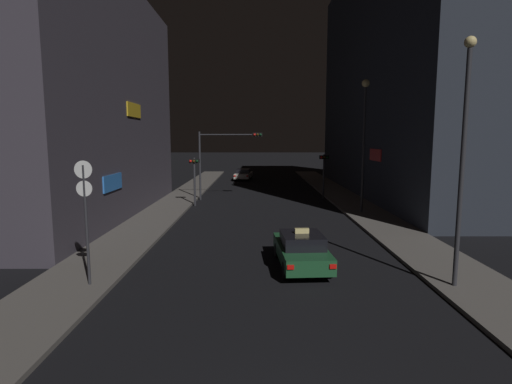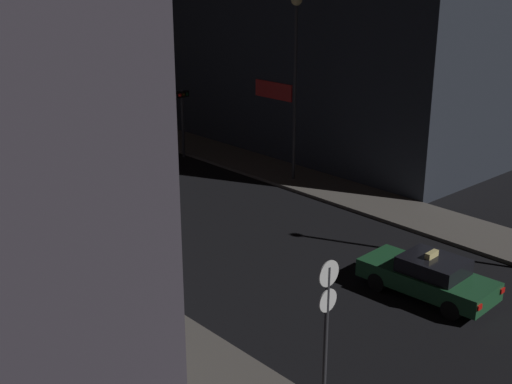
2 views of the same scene
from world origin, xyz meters
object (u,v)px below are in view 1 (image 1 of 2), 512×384
traffic_light_left_kerb (193,172)px  street_lamp_near_block (462,145)px  traffic_light_overhead (222,151)px  traffic_light_right_kerb (323,167)px  far_car (242,174)px  street_lamp_far_block (363,124)px  sign_pole_left (84,211)px  taxi (300,249)px

traffic_light_left_kerb → street_lamp_near_block: street_lamp_near_block is taller
traffic_light_overhead → traffic_light_right_kerb: bearing=5.3°
traffic_light_overhead → far_car: bearing=86.0°
traffic_light_overhead → street_lamp_near_block: bearing=-65.1°
street_lamp_far_block → traffic_light_overhead: bearing=146.8°
sign_pole_left → street_lamp_far_block: 19.43m
far_car → taxi: bearing=-84.4°
taxi → far_car: size_ratio=0.98×
far_car → street_lamp_near_block: (8.41, -37.26, 4.22)m
traffic_light_right_kerb → street_lamp_near_block: (0.96, -21.44, 2.21)m
traffic_light_left_kerb → sign_pole_left: bearing=-93.4°
traffic_light_overhead → street_lamp_far_block: size_ratio=0.65×
taxi → street_lamp_near_block: bearing=-25.9°
traffic_light_right_kerb → street_lamp_far_block: size_ratio=0.43×
far_car → traffic_light_overhead: 17.01m
sign_pole_left → traffic_light_right_kerb: bearing=61.4°
traffic_light_left_kerb → street_lamp_far_block: street_lamp_far_block is taller
taxi → street_lamp_near_block: street_lamp_near_block is taller
traffic_light_right_kerb → taxi: bearing=-102.0°
traffic_light_right_kerb → street_lamp_near_block: bearing=-87.4°
taxi → street_lamp_far_block: (5.46, 11.66, 5.41)m
traffic_light_overhead → taxi: bearing=-76.0°
far_car → traffic_light_left_kerb: 20.09m
traffic_light_overhead → sign_pole_left: (-3.04, -20.55, -1.44)m
traffic_light_left_kerb → taxi: bearing=-66.5°
traffic_light_overhead → traffic_light_left_kerb: bearing=-122.6°
traffic_light_left_kerb → street_lamp_far_block: 12.97m
traffic_light_overhead → street_lamp_far_block: bearing=-33.2°
taxi → traffic_light_right_kerb: size_ratio=1.18×
far_car → traffic_light_right_kerb: (7.44, -15.82, 2.01)m
traffic_light_left_kerb → street_lamp_near_block: size_ratio=0.45×
far_car → street_lamp_near_block: size_ratio=0.56×
taxi → traffic_light_left_kerb: bearing=113.5°
street_lamp_near_block → street_lamp_far_block: 14.15m
traffic_light_overhead → street_lamp_far_block: 12.13m
far_car → street_lamp_far_block: (8.85, -23.17, 5.41)m
traffic_light_overhead → sign_pole_left: size_ratio=1.34×
taxi → traffic_light_left_kerb: size_ratio=1.22×
street_lamp_near_block → sign_pole_left: bearing=179.5°
taxi → street_lamp_far_block: 13.96m
traffic_light_right_kerb → sign_pole_left: (-11.64, -21.34, 0.00)m
taxi → traffic_light_right_kerb: traffic_light_right_kerb is taller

